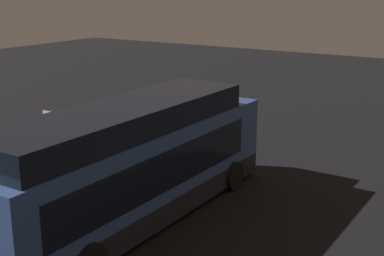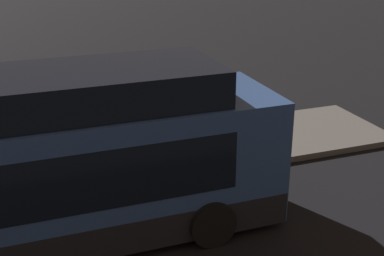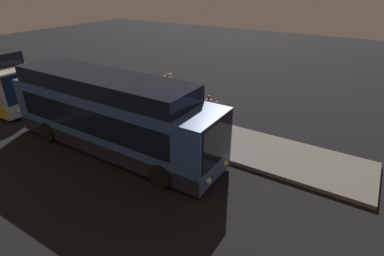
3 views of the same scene
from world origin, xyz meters
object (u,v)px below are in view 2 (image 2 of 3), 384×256
object	(u,v)px
passenger_waiting	(100,114)
sign_post	(17,102)
suitcase	(145,132)
passenger_boarding	(141,117)
bus_lead	(6,176)

from	to	relation	value
passenger_waiting	sign_post	bearing A→B (deg)	-19.14
suitcase	sign_post	bearing A→B (deg)	-175.96
passenger_boarding	sign_post	size ratio (longest dim) A/B	0.69
passenger_boarding	passenger_waiting	bearing A→B (deg)	110.47
suitcase	sign_post	distance (m)	3.77
bus_lead	sign_post	size ratio (longest dim) A/B	4.21
passenger_waiting	suitcase	xyz separation A→B (m)	(1.23, -0.42, -0.59)
passenger_boarding	sign_post	world-z (taller)	sign_post
passenger_boarding	sign_post	distance (m)	3.33
passenger_boarding	passenger_waiting	world-z (taller)	passenger_boarding
passenger_waiting	sign_post	size ratio (longest dim) A/B	0.61
bus_lead	passenger_waiting	world-z (taller)	bus_lead
bus_lead	passenger_boarding	xyz separation A→B (m)	(3.70, 3.59, -0.49)
sign_post	suitcase	bearing A→B (deg)	4.04
suitcase	passenger_boarding	bearing A→B (deg)	-115.11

